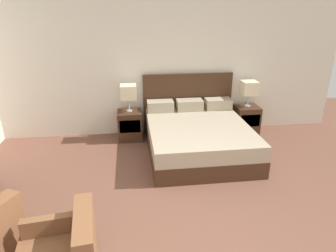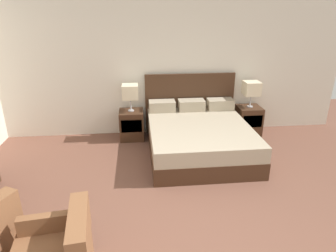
{
  "view_description": "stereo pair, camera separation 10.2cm",
  "coord_description": "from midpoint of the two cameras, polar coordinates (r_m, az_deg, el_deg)",
  "views": [
    {
      "loc": [
        -0.55,
        -2.1,
        2.39
      ],
      "look_at": [
        -0.02,
        1.96,
        0.75
      ],
      "focal_mm": 32.0,
      "sensor_mm": 36.0,
      "label": 1
    },
    {
      "loc": [
        -0.45,
        -2.11,
        2.39
      ],
      "look_at": [
        -0.02,
        1.96,
        0.75
      ],
      "focal_mm": 32.0,
      "sensor_mm": 36.0,
      "label": 2
    }
  ],
  "objects": [
    {
      "name": "wall_back",
      "position": [
        5.82,
        -1.01,
        11.16
      ],
      "size": [
        7.22,
        0.06,
        2.63
      ],
      "primitive_type": "cube",
      "color": "silver",
      "rests_on": "ground"
    },
    {
      "name": "bed",
      "position": [
        5.24,
        6.34,
        -1.88
      ],
      "size": [
        1.76,
        2.02,
        1.19
      ],
      "color": "#422819",
      "rests_on": "ground"
    },
    {
      "name": "nightstand_left",
      "position": [
        5.78,
        -6.42,
        0.26
      ],
      "size": [
        0.45,
        0.45,
        0.56
      ],
      "color": "#422819",
      "rests_on": "ground"
    },
    {
      "name": "nightstand_right",
      "position": [
        6.2,
        15.51,
        1.08
      ],
      "size": [
        0.45,
        0.45,
        0.56
      ],
      "color": "#422819",
      "rests_on": "ground"
    },
    {
      "name": "table_lamp_left",
      "position": [
        5.58,
        -6.7,
        6.46
      ],
      "size": [
        0.29,
        0.29,
        0.5
      ],
      "color": "#B7B7BC",
      "rests_on": "nightstand_left"
    },
    {
      "name": "table_lamp_right",
      "position": [
        6.01,
        16.12,
        6.87
      ],
      "size": [
        0.29,
        0.29,
        0.5
      ],
      "color": "#B7B7BC",
      "rests_on": "nightstand_right"
    }
  ]
}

